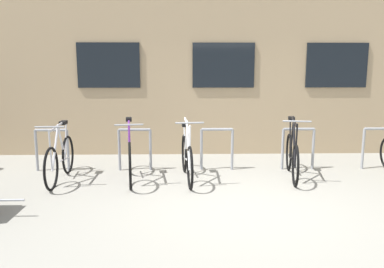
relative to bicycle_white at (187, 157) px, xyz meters
The scene contains 7 objects.
ground_plane 1.58m from the bicycle_white, 58.80° to the right, with size 42.00×42.00×0.00m, color gray.
storefront_building 5.03m from the bicycle_white, 80.08° to the left, with size 28.00×5.32×4.82m.
bike_rack 0.82m from the bicycle_white, 46.68° to the left, with size 6.62×0.05×0.78m.
bicycle_white is the anchor object (origin of this frame).
bicycle_black 1.81m from the bicycle_white, ahead, with size 0.45×1.66×1.06m.
bicycle_purple 0.96m from the bicycle_white, behind, with size 0.44×1.71×1.03m.
bicycle_silver 2.11m from the bicycle_white, behind, with size 0.44×1.67×1.00m.
Camera 1 is at (-0.86, -5.01, 1.87)m, focal length 36.08 mm.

